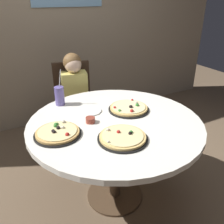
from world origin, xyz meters
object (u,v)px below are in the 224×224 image
at_px(pizza_veggie, 129,108).
at_px(pizza_pepperoni, 58,133).
at_px(diner_child, 77,111).
at_px(soda_cup, 60,96).
at_px(pizza_cheese, 123,137).
at_px(dining_table, 115,131).
at_px(sauce_bowl, 90,120).
at_px(chair_wooden, 74,101).
at_px(plate_small, 90,111).

height_order(pizza_veggie, pizza_pepperoni, pizza_veggie).
relative_size(diner_child, pizza_veggie, 3.27).
bearing_deg(soda_cup, diner_child, 52.29).
relative_size(pizza_veggie, pizza_pepperoni, 1.04).
bearing_deg(pizza_cheese, pizza_pepperoni, 144.39).
height_order(dining_table, diner_child, diner_child).
xyz_separation_m(dining_table, diner_child, (-0.02, 0.81, -0.18)).
relative_size(pizza_cheese, sauce_bowl, 4.73).
relative_size(dining_table, chair_wooden, 1.37).
bearing_deg(chair_wooden, soda_cup, -119.67).
distance_m(pizza_cheese, soda_cup, 0.76).
bearing_deg(sauce_bowl, pizza_cheese, -73.55).
bearing_deg(plate_small, diner_child, 81.33).
bearing_deg(dining_table, chair_wooden, 88.95).
xyz_separation_m(dining_table, pizza_veggie, (0.19, 0.11, 0.11)).
distance_m(soda_cup, sauce_bowl, 0.43).
xyz_separation_m(dining_table, pizza_cheese, (-0.08, -0.25, 0.10)).
bearing_deg(pizza_veggie, pizza_pepperoni, -170.50).
xyz_separation_m(chair_wooden, diner_child, (-0.03, -0.18, -0.05)).
bearing_deg(pizza_veggie, sauce_bowl, -172.47).
bearing_deg(dining_table, pizza_pepperoni, 179.57).
distance_m(chair_wooden, pizza_cheese, 1.27).
bearing_deg(plate_small, soda_cup, 124.66).
xyz_separation_m(pizza_veggie, soda_cup, (-0.46, 0.37, 0.06)).
bearing_deg(pizza_veggie, pizza_cheese, -126.71).
height_order(diner_child, sauce_bowl, diner_child).
height_order(pizza_cheese, sauce_bowl, pizza_cheese).
xyz_separation_m(chair_wooden, plate_small, (-0.12, -0.76, 0.22)).
distance_m(pizza_veggie, pizza_pepperoni, 0.63).
xyz_separation_m(pizza_cheese, plate_small, (-0.02, 0.48, -0.01)).
xyz_separation_m(sauce_bowl, plate_small, (0.07, 0.17, -0.02)).
distance_m(dining_table, pizza_veggie, 0.24).
bearing_deg(soda_cup, plate_small, -55.34).
bearing_deg(soda_cup, pizza_cheese, -75.22).
height_order(pizza_veggie, sauce_bowl, pizza_veggie).
relative_size(chair_wooden, pizza_cheese, 2.87).
xyz_separation_m(pizza_pepperoni, soda_cup, (0.16, 0.47, 0.06)).
distance_m(dining_table, sauce_bowl, 0.21).
distance_m(dining_table, diner_child, 0.83).
relative_size(sauce_bowl, plate_small, 0.39).
height_order(diner_child, pizza_cheese, diner_child).
height_order(chair_wooden, soda_cup, soda_cup).
bearing_deg(pizza_pepperoni, sauce_bowl, 12.15).
xyz_separation_m(pizza_pepperoni, sauce_bowl, (0.26, 0.06, 0.00)).
xyz_separation_m(chair_wooden, pizza_cheese, (-0.10, -1.25, 0.24)).
bearing_deg(diner_child, dining_table, -88.93).
bearing_deg(pizza_veggie, diner_child, 105.87).
distance_m(pizza_veggie, pizza_cheese, 0.45).
bearing_deg(pizza_cheese, plate_small, 92.54).
bearing_deg(plate_small, pizza_veggie, -22.87).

